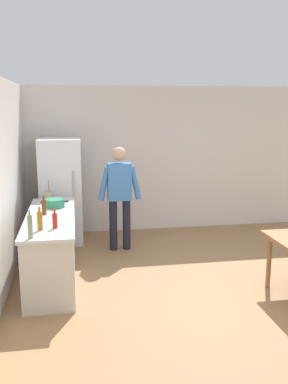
{
  "coord_description": "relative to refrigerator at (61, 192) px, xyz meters",
  "views": [
    {
      "loc": [
        -1.67,
        -4.77,
        2.33
      ],
      "look_at": [
        -0.69,
        1.01,
        1.13
      ],
      "focal_mm": 39.26,
      "sensor_mm": 36.0,
      "label": 1
    }
  ],
  "objects": [
    {
      "name": "kitchen_counter",
      "position": [
        -0.1,
        -1.6,
        -0.45
      ],
      "size": [
        0.64,
        2.2,
        0.9
      ],
      "color": "beige",
      "rests_on": "ground_plane"
    },
    {
      "name": "utensil_jar",
      "position": [
        -0.18,
        -0.67,
        0.08
      ],
      "size": [
        0.11,
        0.11,
        0.32
      ],
      "color": "tan",
      "rests_on": "kitchen_counter"
    },
    {
      "name": "refrigerator",
      "position": [
        0.0,
        0.0,
        0.0
      ],
      "size": [
        0.7,
        0.67,
        1.8
      ],
      "color": "white",
      "rests_on": "ground_plane"
    },
    {
      "name": "ground_plane",
      "position": [
        1.9,
        -2.4,
        -0.9
      ],
      "size": [
        14.0,
        14.0,
        0.0
      ],
      "primitive_type": "plane",
      "color": "#936D47"
    },
    {
      "name": "bottle_beer_brown",
      "position": [
        -0.18,
        -1.55,
        0.11
      ],
      "size": [
        0.06,
        0.06,
        0.26
      ],
      "color": "#5B3314",
      "rests_on": "kitchen_counter"
    },
    {
      "name": "bottle_oil_amber",
      "position": [
        -0.18,
        -2.29,
        0.12
      ],
      "size": [
        0.06,
        0.06,
        0.28
      ],
      "color": "#996619",
      "rests_on": "kitchen_counter"
    },
    {
      "name": "person",
      "position": [
        0.95,
        -0.55,
        0.08
      ],
      "size": [
        0.7,
        0.22,
        1.7
      ],
      "color": "#1E1E2D",
      "rests_on": "ground_plane"
    },
    {
      "name": "wall_back",
      "position": [
        1.9,
        0.6,
        0.45
      ],
      "size": [
        6.4,
        0.12,
        2.7
      ],
      "primitive_type": "cube",
      "color": "silver",
      "rests_on": "ground_plane"
    },
    {
      "name": "bottle_sauce_red",
      "position": [
        -0.01,
        -2.23,
        0.1
      ],
      "size": [
        0.06,
        0.06,
        0.24
      ],
      "color": "#B22319",
      "rests_on": "kitchen_counter"
    },
    {
      "name": "cooking_pot",
      "position": [
        -0.06,
        -1.15,
        0.06
      ],
      "size": [
        0.4,
        0.28,
        0.12
      ],
      "color": "#2D845B",
      "rests_on": "kitchen_counter"
    },
    {
      "name": "bottle_vinegar_tall",
      "position": [
        -0.26,
        -2.59,
        0.14
      ],
      "size": [
        0.06,
        0.06,
        0.32
      ],
      "color": "gray",
      "rests_on": "kitchen_counter"
    }
  ]
}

